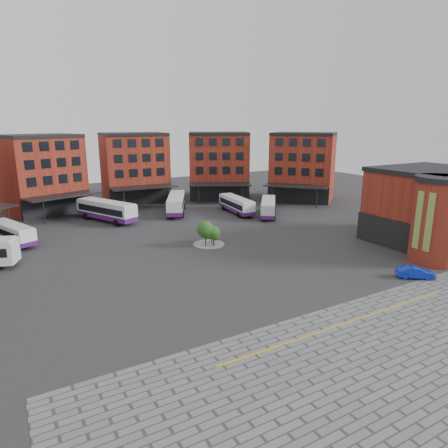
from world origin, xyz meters
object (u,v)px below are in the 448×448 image
bus_c (106,210)px  bus_f (268,207)px  bus_d (176,203)px  tree_island (210,232)px  bus_b (12,233)px  blue_car (415,272)px  bus_e (236,205)px

bus_c → bus_f: bus_c is taller
bus_d → tree_island: bearing=-74.5°
tree_island → bus_c: tree_island is taller
bus_b → blue_car: size_ratio=2.61×
bus_b → bus_c: 16.25m
bus_e → tree_island: bearing=-126.0°
bus_b → bus_d: 28.69m
tree_island → bus_d: (4.06, 21.39, -0.03)m
bus_b → bus_c: (14.88, 6.50, 0.38)m
bus_c → bus_e: 23.65m
tree_island → bus_e: tree_island is taller
bus_d → bus_e: bus_d is taller
bus_f → bus_b: bearing=-148.5°
tree_island → bus_e: bearing=48.3°
bus_c → bus_f: bearing=-46.5°
bus_b → bus_e: (37.82, 0.76, 0.09)m
tree_island → bus_b: (-23.87, 14.88, -0.34)m
bus_c → bus_d: (13.05, 0.01, -0.07)m
bus_b → blue_car: 53.01m
tree_island → bus_c: (-8.99, 21.38, 0.04)m
bus_b → bus_c: bearing=3.0°
bus_d → blue_car: bearing=-50.5°
bus_f → blue_car: (-3.65, -32.81, -0.98)m
tree_island → bus_e: (13.94, 15.63, -0.25)m
tree_island → bus_b: size_ratio=0.42×
bus_b → blue_car: bus_b is taller
bus_b → tree_island: bearing=-52.5°
bus_e → bus_f: bus_e is taller
tree_island → bus_b: bearing=148.1°
bus_d → blue_car: bus_d is taller
tree_island → bus_b: tree_island is taller
bus_b → bus_f: bus_f is taller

